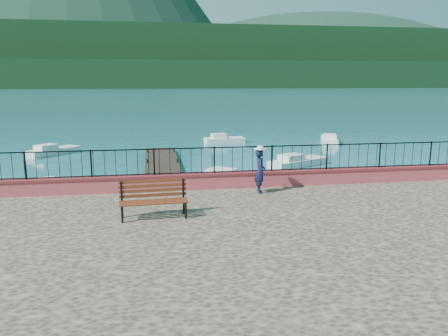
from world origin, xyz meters
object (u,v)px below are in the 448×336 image
object	(u,v)px
park_bench	(154,207)
boat_0	(54,186)
boat_2	(298,159)
person	(260,171)
boat_4	(224,138)
boat_3	(53,149)
boat_5	(329,138)
boat_1	(232,177)

from	to	relation	value
park_bench	boat_0	size ratio (longest dim) A/B	0.60
park_bench	boat_0	bearing A→B (deg)	116.24
boat_2	park_bench	bearing A→B (deg)	-151.73
person	boat_4	world-z (taller)	person
park_bench	boat_0	distance (m)	9.27
boat_0	park_bench	bearing A→B (deg)	-77.07
boat_3	boat_0	bearing A→B (deg)	-126.37
boat_5	boat_2	bearing A→B (deg)	168.10
boat_0	boat_5	size ratio (longest dim) A/B	0.81
person	boat_2	world-z (taller)	person
person	boat_1	distance (m)	6.36
park_bench	boat_2	distance (m)	15.59
boat_4	boat_0	bearing A→B (deg)	-129.83
boat_2	boat_5	bearing A→B (deg)	30.58
boat_1	boat_3	bearing A→B (deg)	170.70
boat_0	boat_4	world-z (taller)	same
park_bench	boat_3	distance (m)	20.93
boat_0	boat_3	distance (m)	11.94
boat_4	boat_5	distance (m)	8.88
person	boat_5	world-z (taller)	person
park_bench	boat_0	world-z (taller)	park_bench
park_bench	boat_3	bearing A→B (deg)	106.39
boat_4	person	bearing A→B (deg)	-101.82
park_bench	boat_5	xyz separation A→B (m)	(14.81, 22.23, -1.12)
park_bench	boat_4	size ratio (longest dim) A/B	0.61
boat_5	boat_4	bearing A→B (deg)	101.51
boat_5	boat_1	bearing A→B (deg)	161.91
boat_3	park_bench	bearing A→B (deg)	-118.79
boat_3	boat_4	bearing A→B (deg)	-31.52
park_bench	boat_1	distance (m)	9.44
boat_4	boat_3	bearing A→B (deg)	-169.08
boat_3	boat_2	bearing A→B (deg)	-71.89
boat_0	person	bearing A→B (deg)	-50.75
boat_0	boat_2	xyz separation A→B (m)	(13.34, 4.76, 0.00)
person	boat_4	distance (m)	21.42
boat_4	boat_5	bearing A→B (deg)	-14.68
person	boat_1	size ratio (longest dim) A/B	0.41
boat_2	boat_5	distance (m)	11.17
boat_3	boat_5	bearing A→B (deg)	-41.61
boat_0	boat_3	xyz separation A→B (m)	(-2.45, 11.68, 0.00)
boat_0	boat_2	bearing A→B (deg)	3.32
park_bench	boat_5	world-z (taller)	park_bench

